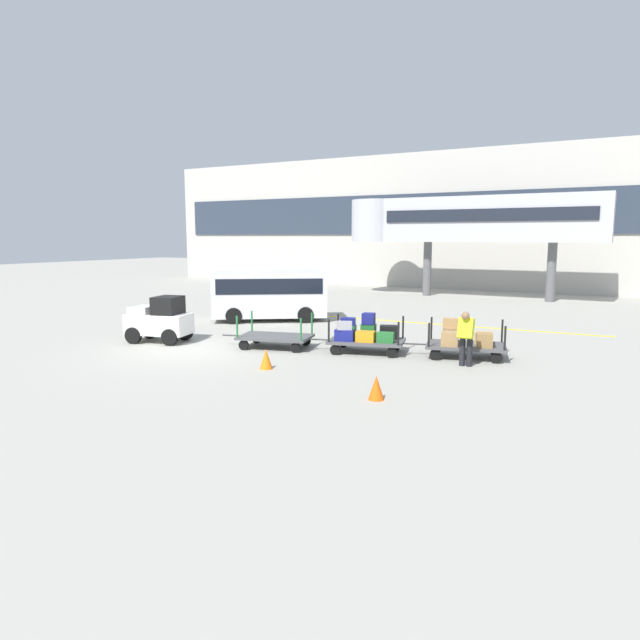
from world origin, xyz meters
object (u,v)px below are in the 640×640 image
object	(u,v)px
baggage_cart_lead	(275,337)
safety_cone_near	(266,359)
baggage_handler	(466,336)
baggage_cart_middle	(365,335)
baggage_cart_tail	(464,341)
safety_cone_far	(376,388)
shuttle_van	(269,292)
baggage_tug	(160,320)

from	to	relation	value
baggage_cart_lead	safety_cone_near	distance (m)	2.94
baggage_handler	safety_cone_near	bearing A→B (deg)	-148.53
baggage_cart_lead	safety_cone_near	size ratio (longest dim) A/B	5.61
baggage_cart_middle	baggage_cart_tail	size ratio (longest dim) A/B	1.00
baggage_cart_middle	safety_cone_far	size ratio (longest dim) A/B	5.61
shuttle_van	baggage_tug	bearing A→B (deg)	-94.68
baggage_cart_tail	baggage_handler	distance (m)	1.28
baggage_tug	baggage_cart_middle	xyz separation A→B (m)	(6.89, 1.81, -0.21)
safety_cone_near	safety_cone_far	bearing A→B (deg)	-18.40
baggage_tug	baggage_handler	distance (m)	10.22
baggage_tug	baggage_cart_lead	world-z (taller)	baggage_tug
baggage_cart_lead	shuttle_van	size ratio (longest dim) A/B	0.61
safety_cone_far	baggage_cart_lead	bearing A→B (deg)	143.50
baggage_cart_lead	baggage_cart_tail	distance (m)	5.97
baggage_tug	baggage_handler	xyz separation A→B (m)	(10.14, 1.33, 0.11)
baggage_cart_middle	baggage_cart_tail	distance (m)	3.00
baggage_cart_lead	baggage_handler	xyz separation A→B (m)	(6.11, 0.30, 0.52)
safety_cone_near	baggage_handler	bearing A→B (deg)	31.47
baggage_handler	baggage_cart_lead	bearing A→B (deg)	-177.19
baggage_cart_lead	baggage_cart_tail	size ratio (longest dim) A/B	1.00
baggage_cart_tail	baggage_handler	world-z (taller)	baggage_handler
baggage_cart_middle	safety_cone_near	size ratio (longest dim) A/B	5.61
baggage_cart_lead	baggage_tug	bearing A→B (deg)	-165.67
baggage_cart_middle	baggage_handler	bearing A→B (deg)	-8.37
baggage_cart_middle	safety_cone_near	bearing A→B (deg)	-113.49
baggage_cart_tail	baggage_tug	bearing A→B (deg)	-165.64
baggage_cart_middle	baggage_handler	size ratio (longest dim) A/B	1.97
baggage_handler	safety_cone_far	xyz separation A→B (m)	(-0.91, -4.15, -0.59)
baggage_handler	safety_cone_far	world-z (taller)	baggage_handler
baggage_cart_middle	safety_cone_near	distance (m)	3.67
baggage_cart_middle	baggage_handler	xyz separation A→B (m)	(3.25, -0.48, 0.32)
safety_cone_near	baggage_cart_tail	bearing A→B (deg)	42.86
baggage_cart_middle	safety_cone_far	bearing A→B (deg)	-63.17
baggage_cart_lead	baggage_cart_middle	bearing A→B (deg)	15.22
baggage_cart_middle	shuttle_van	xyz separation A→B (m)	(-6.40, 4.18, 0.69)
baggage_tug	safety_cone_far	world-z (taller)	baggage_tug
baggage_handler	safety_cone_far	distance (m)	4.29
baggage_handler	safety_cone_far	size ratio (longest dim) A/B	2.84
baggage_cart_middle	safety_cone_near	xyz separation A→B (m)	(-1.46, -3.36, -0.27)
baggage_cart_tail	safety_cone_far	xyz separation A→B (m)	(-0.58, -5.33, -0.23)
baggage_tug	baggage_handler	world-z (taller)	baggage_tug
baggage_cart_tail	baggage_handler	xyz separation A→B (m)	(0.33, -1.18, 0.36)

